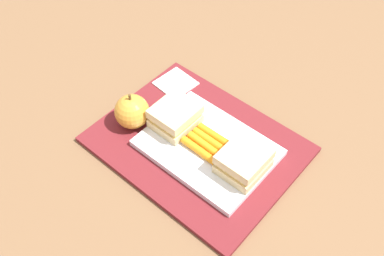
% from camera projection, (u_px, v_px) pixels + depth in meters
% --- Properties ---
extents(ground_plane, '(2.40, 2.40, 0.00)m').
position_uv_depth(ground_plane, '(197.00, 146.00, 0.82)').
color(ground_plane, brown).
extents(lunchbag_mat, '(0.36, 0.28, 0.01)m').
position_uv_depth(lunchbag_mat, '(197.00, 144.00, 0.82)').
color(lunchbag_mat, maroon).
rests_on(lunchbag_mat, ground_plane).
extents(food_tray, '(0.23, 0.17, 0.01)m').
position_uv_depth(food_tray, '(208.00, 148.00, 0.80)').
color(food_tray, white).
rests_on(food_tray, lunchbag_mat).
extents(sandwich_half_left, '(0.07, 0.08, 0.04)m').
position_uv_depth(sandwich_half_left, '(244.00, 161.00, 0.74)').
color(sandwich_half_left, '#DBC189').
rests_on(sandwich_half_left, food_tray).
extents(sandwich_half_right, '(0.07, 0.08, 0.04)m').
position_uv_depth(sandwich_half_right, '(175.00, 116.00, 0.81)').
color(sandwich_half_right, '#DBC189').
rests_on(sandwich_half_right, food_tray).
extents(carrot_sticks_bundle, '(0.08, 0.06, 0.02)m').
position_uv_depth(carrot_sticks_bundle, '(207.00, 143.00, 0.79)').
color(carrot_sticks_bundle, orange).
rests_on(carrot_sticks_bundle, food_tray).
extents(apple, '(0.07, 0.07, 0.08)m').
position_uv_depth(apple, '(132.00, 112.00, 0.82)').
color(apple, gold).
rests_on(apple, lunchbag_mat).
extents(paper_napkin, '(0.08, 0.08, 0.00)m').
position_uv_depth(paper_napkin, '(176.00, 83.00, 0.91)').
color(paper_napkin, white).
rests_on(paper_napkin, lunchbag_mat).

